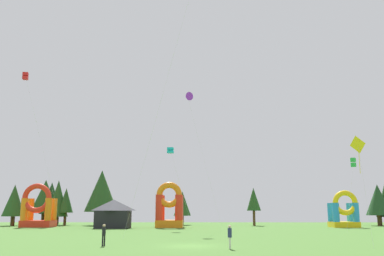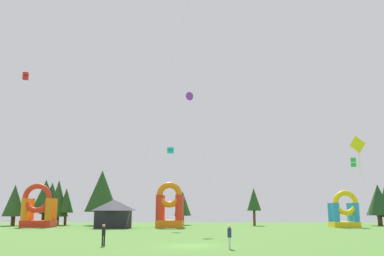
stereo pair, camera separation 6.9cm
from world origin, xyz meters
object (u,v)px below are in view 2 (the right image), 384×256
object	(u,v)px
person_near_camera	(104,233)
kite_cyan_box	(171,150)
kite_purple_delta	(188,97)
inflatable_red_slide	(170,210)
person_midfield	(229,235)
festival_tent	(114,214)
kite_yellow_diamond	(359,146)
kite_red_box	(26,77)
kite_green_box	(353,162)
inflatable_orange_dome	(344,213)
inflatable_yellow_castle	(38,211)

from	to	relation	value
person_near_camera	kite_cyan_box	bearing A→B (deg)	42.29
kite_purple_delta	inflatable_red_slide	xyz separation A→B (m)	(-3.11, 10.75, -16.00)
person_midfield	festival_tent	distance (m)	37.39
person_near_camera	inflatable_red_slide	xyz separation A→B (m)	(3.11, 34.27, 1.70)
kite_yellow_diamond	person_midfield	xyz separation A→B (m)	(-11.57, -3.69, -7.29)
kite_red_box	person_near_camera	bearing A→B (deg)	-54.98
kite_red_box	kite_yellow_diamond	size ratio (longest dim) A/B	2.62
kite_green_box	inflatable_red_slide	bearing A→B (deg)	152.87
person_near_camera	inflatable_orange_dome	bearing A→B (deg)	7.54
person_midfield	inflatable_red_slide	bearing A→B (deg)	-152.24
kite_yellow_diamond	person_near_camera	bearing A→B (deg)	-176.75
inflatable_orange_dome	festival_tent	bearing A→B (deg)	-174.42
kite_cyan_box	inflatable_orange_dome	bearing A→B (deg)	13.24
inflatable_red_slide	inflatable_orange_dome	bearing A→B (deg)	1.80
person_midfield	inflatable_yellow_castle	xyz separation A→B (m)	(-28.54, 37.62, 1.59)
kite_red_box	person_near_camera	xyz separation A→B (m)	(18.69, -26.68, -21.83)
kite_cyan_box	inflatable_red_slide	size ratio (longest dim) A/B	1.69
kite_purple_delta	festival_tent	distance (m)	21.78
kite_green_box	inflatable_red_slide	xyz separation A→B (m)	(-25.29, 12.96, -6.28)
person_midfield	kite_cyan_box	bearing A→B (deg)	-151.10
kite_cyan_box	kite_purple_delta	bearing A→B (deg)	-62.13
kite_purple_delta	kite_red_box	bearing A→B (deg)	172.77
kite_red_box	festival_tent	bearing A→B (deg)	20.20
kite_green_box	person_midfield	distance (m)	31.10
kite_yellow_diamond	inflatable_yellow_castle	world-z (taller)	kite_yellow_diamond
kite_cyan_box	inflatable_yellow_castle	world-z (taller)	kite_cyan_box
person_midfield	inflatable_orange_dome	bearing A→B (deg)	167.47
person_near_camera	kite_purple_delta	bearing A→B (deg)	34.53
inflatable_yellow_castle	kite_red_box	bearing A→B (deg)	-91.13
kite_red_box	kite_cyan_box	distance (m)	24.96
kite_yellow_diamond	festival_tent	bearing A→B (deg)	131.69
kite_green_box	person_near_camera	xyz separation A→B (m)	(-28.40, -21.31, -7.98)
kite_red_box	kite_yellow_diamond	bearing A→B (deg)	-32.30
kite_cyan_box	person_near_camera	xyz separation A→B (m)	(-3.53, -28.60, -10.63)
kite_yellow_diamond	inflatable_yellow_castle	distance (m)	52.84
kite_cyan_box	kite_yellow_diamond	xyz separation A→B (m)	(18.05, -27.37, -3.33)
kite_red_box	kite_purple_delta	size ratio (longest dim) A/B	1.21
kite_red_box	kite_yellow_diamond	xyz separation A→B (m)	(40.28, -25.46, -14.53)
kite_red_box	person_midfield	bearing A→B (deg)	-45.44
inflatable_yellow_castle	inflatable_orange_dome	bearing A→B (deg)	0.02
inflatable_red_slide	inflatable_yellow_castle	bearing A→B (deg)	177.68
inflatable_red_slide	festival_tent	xyz separation A→B (m)	(-8.54, -2.71, -0.55)
kite_red_box	kite_cyan_box	world-z (taller)	kite_red_box
person_near_camera	inflatable_orange_dome	world-z (taller)	inflatable_orange_dome
kite_red_box	kite_green_box	world-z (taller)	kite_red_box
person_near_camera	kite_red_box	bearing A→B (deg)	84.34
kite_cyan_box	kite_purple_delta	xyz separation A→B (m)	(2.69, -5.08, 7.07)
kite_yellow_diamond	person_midfield	distance (m)	14.16
inflatable_red_slide	inflatable_orange_dome	world-z (taller)	inflatable_red_slide
kite_yellow_diamond	person_midfield	bearing A→B (deg)	-162.29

